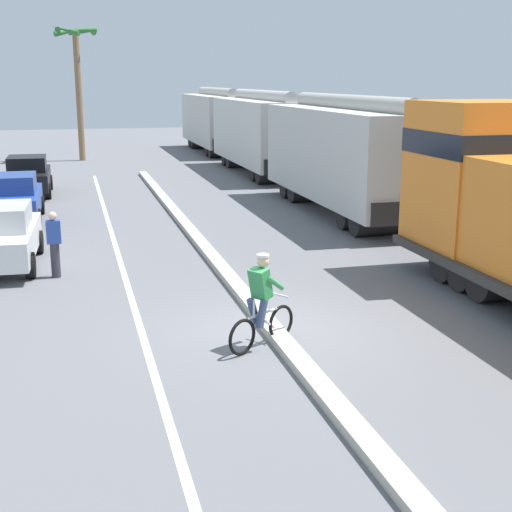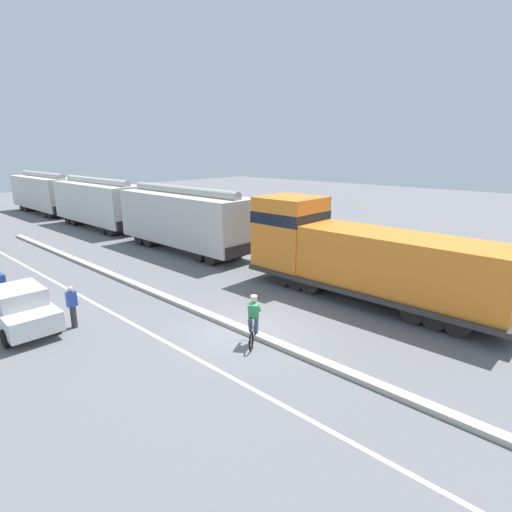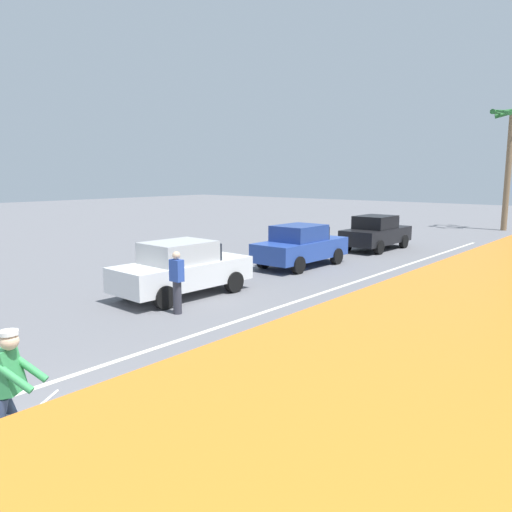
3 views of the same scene
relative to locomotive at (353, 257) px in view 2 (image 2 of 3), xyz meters
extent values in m
plane|color=slate|center=(-5.97, 0.90, -1.80)|extent=(120.00, 120.00, 0.00)
cube|color=#B2AD9E|center=(-5.97, 6.90, -1.72)|extent=(0.36, 36.00, 0.16)
cube|color=silver|center=(-8.37, 6.90, -1.79)|extent=(0.14, 36.00, 0.01)
cube|color=orange|center=(0.00, -1.44, 0.10)|extent=(2.70, 9.86, 2.40)
cube|color=orange|center=(0.00, 3.56, 0.65)|extent=(2.80, 2.80, 3.50)
cube|color=black|center=(0.00, 3.56, 1.44)|extent=(2.83, 2.83, 0.56)
cube|color=#383533|center=(0.00, -0.84, -1.10)|extent=(3.10, 11.60, 0.20)
cylinder|color=#4C4947|center=(0.00, -0.84, -1.25)|extent=(1.10, 3.00, 1.10)
cylinder|color=black|center=(0.00, 3.15, -1.30)|extent=(2.40, 1.00, 1.00)
cylinder|color=black|center=(0.00, 2.35, -1.30)|extent=(2.40, 1.00, 1.00)
cylinder|color=black|center=(0.00, 1.55, -1.30)|extent=(2.40, 1.00, 1.00)
cylinder|color=black|center=(0.00, -3.23, -1.30)|extent=(2.40, 1.00, 1.00)
cylinder|color=black|center=(0.00, -4.03, -1.30)|extent=(2.40, 1.00, 1.00)
cylinder|color=black|center=(0.00, -4.83, -1.30)|extent=(2.40, 1.00, 1.00)
cube|color=beige|center=(0.00, 12.16, 0.35)|extent=(2.90, 10.40, 3.10)
cylinder|color=#A5A39C|center=(0.00, 12.16, 2.08)|extent=(0.60, 9.88, 0.60)
cube|color=black|center=(0.00, 17.41, -0.85)|extent=(2.61, 0.10, 0.70)
cube|color=black|center=(0.00, 6.91, -0.85)|extent=(2.61, 0.10, 0.70)
cylinder|color=black|center=(0.00, 15.93, -1.35)|extent=(2.46, 0.90, 0.90)
cylinder|color=black|center=(0.00, 14.83, -1.35)|extent=(2.46, 0.90, 0.90)
cylinder|color=black|center=(0.00, 9.48, -1.35)|extent=(2.46, 0.90, 0.90)
cylinder|color=black|center=(0.00, 8.38, -1.35)|extent=(2.46, 0.90, 0.90)
cube|color=silver|center=(0.00, 23.76, 0.35)|extent=(2.90, 10.40, 3.10)
cylinder|color=#B1AEA8|center=(0.00, 23.76, 2.08)|extent=(0.60, 9.88, 0.60)
cube|color=black|center=(0.00, 29.01, -0.85)|extent=(2.61, 0.10, 0.70)
cube|color=black|center=(0.00, 18.51, -0.85)|extent=(2.61, 0.10, 0.70)
cylinder|color=black|center=(0.00, 27.53, -1.35)|extent=(2.46, 0.90, 0.90)
cylinder|color=black|center=(0.00, 26.43, -1.35)|extent=(2.46, 0.90, 0.90)
cylinder|color=black|center=(0.00, 21.08, -1.35)|extent=(2.46, 0.90, 0.90)
cylinder|color=black|center=(0.00, 19.98, -1.35)|extent=(2.46, 0.90, 0.90)
cube|color=beige|center=(0.00, 35.36, 0.35)|extent=(2.90, 10.40, 3.10)
cylinder|color=#ABA9A3|center=(0.00, 35.36, 2.08)|extent=(0.60, 9.88, 0.60)
cube|color=black|center=(0.00, 40.61, -0.85)|extent=(2.61, 0.10, 0.70)
cube|color=black|center=(0.00, 30.11, -0.85)|extent=(2.61, 0.10, 0.70)
cylinder|color=black|center=(0.00, 39.13, -1.35)|extent=(2.46, 0.90, 0.90)
cylinder|color=black|center=(0.00, 38.03, -1.35)|extent=(2.46, 0.90, 0.90)
cylinder|color=black|center=(0.00, 32.68, -1.35)|extent=(2.46, 0.90, 0.90)
cylinder|color=black|center=(0.00, 31.58, -1.35)|extent=(2.46, 0.90, 0.90)
cube|color=silver|center=(-11.33, 7.30, -1.13)|extent=(1.87, 4.27, 0.70)
cube|color=beige|center=(-11.34, 7.15, -0.48)|extent=(1.58, 1.96, 0.60)
cube|color=#1E232D|center=(-11.30, 8.15, -0.53)|extent=(1.43, 0.18, 0.51)
cylinder|color=black|center=(-10.47, 8.57, -1.48)|extent=(0.25, 0.65, 0.64)
cylinder|color=black|center=(-12.19, 6.03, -1.48)|extent=(0.25, 0.65, 0.64)
cylinder|color=black|center=(-10.58, 5.97, -1.48)|extent=(0.25, 0.65, 0.64)
cylinder|color=black|center=(-10.63, 12.16, -1.48)|extent=(0.23, 0.64, 0.64)
torus|color=black|center=(-5.90, 0.42, -1.47)|extent=(0.58, 0.41, 0.66)
torus|color=black|center=(-6.78, -0.16, -1.47)|extent=(0.58, 0.41, 0.66)
cylinder|color=silver|center=(-6.34, 0.13, -1.17)|extent=(0.68, 0.48, 0.05)
cylinder|color=silver|center=(-6.26, 0.19, -1.35)|extent=(0.43, 0.31, 0.36)
cylinder|color=silver|center=(-6.52, 0.01, -1.02)|extent=(0.04, 0.04, 0.30)
cylinder|color=silver|center=(-5.97, 0.38, -0.92)|extent=(0.29, 0.42, 0.04)
cylinder|color=#38476B|center=(-6.50, 0.15, -1.12)|extent=(0.33, 0.28, 0.52)
cylinder|color=#38476B|center=(-6.39, -0.02, -1.12)|extent=(0.30, 0.26, 0.52)
cube|color=#338C4C|center=(-6.38, 0.10, -0.60)|extent=(0.46, 0.46, 0.57)
sphere|color=beige|center=(-6.32, 0.14, -0.21)|extent=(0.22, 0.22, 0.22)
cylinder|color=white|center=(-6.32, 0.14, -0.11)|extent=(0.22, 0.22, 0.05)
cylinder|color=#338C4C|center=(-6.30, 0.35, -0.60)|extent=(0.43, 0.33, 0.36)
cylinder|color=#338C4C|center=(-6.13, 0.08, -0.60)|extent=(0.43, 0.33, 0.36)
cylinder|color=#33333D|center=(-9.98, 5.90, -1.37)|extent=(0.22, 0.22, 0.85)
cube|color=#2D4CA5|center=(-9.98, 5.90, -0.67)|extent=(0.34, 0.22, 0.56)
sphere|color=beige|center=(-9.98, 5.90, -0.28)|extent=(0.20, 0.20, 0.20)
camera|label=1|loc=(-9.49, -11.51, 2.88)|focal=50.00mm
camera|label=2|loc=(-15.46, -8.39, 4.66)|focal=28.00mm
camera|label=3|loc=(-0.48, -2.30, 1.73)|focal=35.00mm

